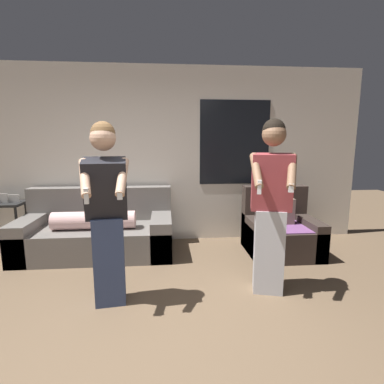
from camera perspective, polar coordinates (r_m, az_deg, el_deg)
name	(u,v)px	position (r m, az deg, el deg)	size (l,w,h in m)	color
ground_plane	(149,356)	(2.57, -8.28, -28.52)	(14.00, 14.00, 0.00)	brown
wall_back	(157,156)	(4.72, -6.66, 6.92)	(6.49, 0.07, 2.70)	silver
couch	(98,232)	(4.50, -17.49, -7.25)	(2.09, 0.98, 0.90)	slate
armchair	(280,232)	(4.48, 16.45, -7.25)	(0.94, 0.88, 0.92)	#332823
side_table	(4,210)	(5.13, -32.14, -2.95)	(0.54, 0.39, 0.85)	black
person_left	(107,213)	(2.92, -15.91, -3.86)	(0.45, 0.54, 1.76)	#384770
person_right	(271,205)	(3.15, 14.78, -2.44)	(0.48, 0.54, 1.80)	#B2B2B7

